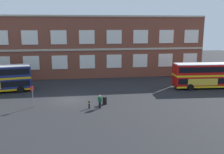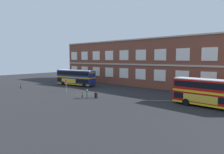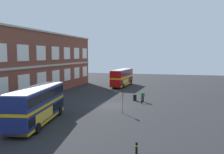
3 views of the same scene
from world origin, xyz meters
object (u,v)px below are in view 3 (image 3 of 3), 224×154
waiting_passenger (143,96)px  station_litter_bin (135,98)px  double_decker_middle (122,77)px  safety_bollard_west (137,148)px  double_decker_near (38,104)px  safety_bollard_east (142,100)px  bus_stand_flag (123,101)px

waiting_passenger → station_litter_bin: size_ratio=1.65×
double_decker_middle → station_litter_bin: double_decker_middle is taller
waiting_passenger → safety_bollard_west: size_ratio=1.79×
safety_bollard_west → double_decker_near: bearing=65.5°
waiting_passenger → safety_bollard_east: waiting_passenger is taller
double_decker_near → bus_stand_flag: size_ratio=4.18×
double_decker_near → double_decker_middle: same height
double_decker_middle → waiting_passenger: double_decker_middle is taller
double_decker_middle → waiting_passenger: size_ratio=6.55×
safety_bollard_west → safety_bollard_east: (19.38, 2.42, 0.00)m
waiting_passenger → station_litter_bin: waiting_passenger is taller
safety_bollard_east → safety_bollard_west: bearing=-172.9°
double_decker_near → station_litter_bin: (16.01, -8.11, -1.63)m
waiting_passenger → safety_bollard_east: (-1.32, 0.01, -0.44)m
safety_bollard_west → safety_bollard_east: size_ratio=1.00×
station_litter_bin → waiting_passenger: bearing=-118.2°
safety_bollard_west → station_litter_bin: bearing=10.2°
double_decker_middle → waiting_passenger: bearing=-157.4°
double_decker_middle → safety_bollard_east: 21.11m
double_decker_near → waiting_passenger: 18.02m
double_decker_near → safety_bollard_west: 13.25m
waiting_passenger → bus_stand_flag: size_ratio=0.63×
safety_bollard_east → bus_stand_flag: bearing=167.8°
waiting_passenger → safety_bollard_west: 20.85m
waiting_passenger → double_decker_near: bearing=147.9°
safety_bollard_west → safety_bollard_east: 19.53m
bus_stand_flag → double_decker_near: bearing=131.0°
bus_stand_flag → station_litter_bin: (9.00, -0.06, -1.12)m
safety_bollard_west → safety_bollard_east: same height
station_litter_bin → safety_bollard_east: 2.53m
double_decker_near → bus_stand_flag: bearing=-49.0°
double_decker_near → bus_stand_flag: 10.69m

